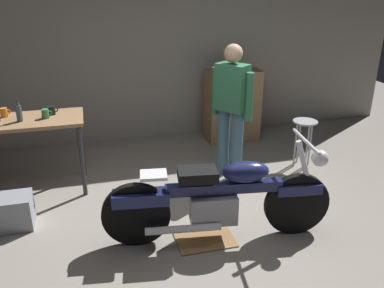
{
  "coord_description": "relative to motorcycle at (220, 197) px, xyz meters",
  "views": [
    {
      "loc": [
        -1.06,
        -3.3,
        2.34
      ],
      "look_at": [
        0.01,
        0.7,
        0.65
      ],
      "focal_mm": 37.57,
      "sensor_mm": 36.0,
      "label": 1
    }
  ],
  "objects": [
    {
      "name": "workbench",
      "position": [
        -1.84,
        1.48,
        0.34
      ],
      "size": [
        1.3,
        0.64,
        0.9
      ],
      "color": "#99724C",
      "rests_on": "ground_plane"
    },
    {
      "name": "shop_stool",
      "position": [
        1.6,
        1.29,
        0.05
      ],
      "size": [
        0.32,
        0.32,
        0.64
      ],
      "color": "#B2B2B7",
      "rests_on": "ground_plane"
    },
    {
      "name": "storage_bin",
      "position": [
        -1.99,
        0.73,
        -0.28
      ],
      "size": [
        0.44,
        0.32,
        0.34
      ],
      "primitive_type": "cube",
      "color": "gray",
      "rests_on": "ground_plane"
    },
    {
      "name": "bottle",
      "position": [
        -1.86,
        1.41,
        0.55
      ],
      "size": [
        0.06,
        0.06,
        0.24
      ],
      "color": "#3F4C59",
      "rests_on": "workbench"
    },
    {
      "name": "wooden_dresser",
      "position": [
        1.03,
        2.48,
        0.1
      ],
      "size": [
        0.8,
        0.47,
        1.1
      ],
      "color": "#99724C",
      "rests_on": "ground_plane"
    },
    {
      "name": "person_standing",
      "position": [
        0.56,
        1.27,
        0.48
      ],
      "size": [
        0.4,
        0.47,
        1.67
      ],
      "rotation": [
        0.0,
        0.0,
        2.21
      ],
      "color": "#42677A",
      "rests_on": "ground_plane"
    },
    {
      "name": "motorcycle",
      "position": [
        0.0,
        0.0,
        0.0
      ],
      "size": [
        2.18,
        0.63,
        1.0
      ],
      "rotation": [
        0.0,
        0.0,
        -0.14
      ],
      "color": "black",
      "rests_on": "ground_plane"
    },
    {
      "name": "drip_tray",
      "position": [
        -0.15,
        0.01,
        -0.44
      ],
      "size": [
        0.56,
        0.4,
        0.01
      ],
      "primitive_type": "cube",
      "color": "olive",
      "rests_on": "ground_plane"
    },
    {
      "name": "mug_green_speckled",
      "position": [
        -1.59,
        1.46,
        0.5
      ],
      "size": [
        0.11,
        0.08,
        0.1
      ],
      "color": "#3D7F4C",
      "rests_on": "workbench"
    },
    {
      "name": "mug_orange_travel",
      "position": [
        -2.05,
        1.63,
        0.5
      ],
      "size": [
        0.11,
        0.08,
        0.1
      ],
      "color": "orange",
      "rests_on": "workbench"
    },
    {
      "name": "mug_black_matte",
      "position": [
        -1.53,
        1.58,
        0.5
      ],
      "size": [
        0.12,
        0.09,
        0.1
      ],
      "color": "black",
      "rests_on": "workbench"
    },
    {
      "name": "back_wall",
      "position": [
        -0.05,
        2.98,
        1.1
      ],
      "size": [
        8.0,
        0.12,
        3.1
      ],
      "primitive_type": "cube",
      "color": "gray",
      "rests_on": "ground_plane"
    },
    {
      "name": "ground_plane",
      "position": [
        -0.05,
        0.18,
        -0.45
      ],
      "size": [
        12.0,
        12.0,
        0.0
      ],
      "primitive_type": "plane",
      "color": "gray"
    }
  ]
}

